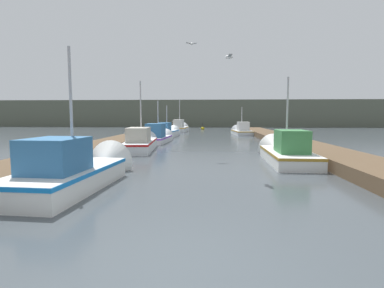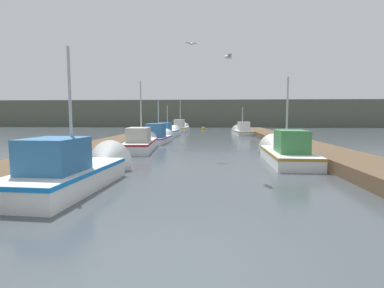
{
  "view_description": "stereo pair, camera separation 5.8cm",
  "coord_description": "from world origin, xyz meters",
  "px_view_note": "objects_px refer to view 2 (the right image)",
  "views": [
    {
      "loc": [
        0.42,
        -3.72,
        2.03
      ],
      "look_at": [
        -0.52,
        11.74,
        0.54
      ],
      "focal_mm": 28.0,
      "sensor_mm": 36.0,
      "label": 1
    },
    {
      "loc": [
        0.48,
        -3.72,
        2.03
      ],
      "look_at": [
        -0.52,
        11.74,
        0.54
      ],
      "focal_mm": 28.0,
      "sensor_mm": 36.0,
      "label": 2
    }
  ],
  "objects_px": {
    "fishing_boat_2": "(142,142)",
    "mooring_piling_1": "(174,126)",
    "seagull_1": "(191,44)",
    "fishing_boat_3": "(159,136)",
    "seagull_lead": "(229,57)",
    "fishing_boat_4": "(168,132)",
    "fishing_boat_5": "(242,131)",
    "fishing_boat_0": "(78,170)",
    "fishing_boat_6": "(181,128)",
    "mooring_piling_2": "(154,131)",
    "channel_buoy": "(203,128)",
    "fishing_boat_1": "(284,151)"
  },
  "relations": [
    {
      "from": "fishing_boat_4",
      "to": "fishing_boat_5",
      "type": "xyz_separation_m",
      "value": [
        7.25,
        3.84,
        -0.06
      ]
    },
    {
      "from": "fishing_boat_6",
      "to": "channel_buoy",
      "type": "relative_size",
      "value": 5.6
    },
    {
      "from": "channel_buoy",
      "to": "seagull_lead",
      "type": "distance_m",
      "value": 32.94
    },
    {
      "from": "fishing_boat_0",
      "to": "fishing_boat_4",
      "type": "height_order",
      "value": "fishing_boat_0"
    },
    {
      "from": "fishing_boat_2",
      "to": "channel_buoy",
      "type": "height_order",
      "value": "fishing_boat_2"
    },
    {
      "from": "fishing_boat_5",
      "to": "fishing_boat_6",
      "type": "xyz_separation_m",
      "value": [
        -6.99,
        5.11,
        0.09
      ]
    },
    {
      "from": "fishing_boat_0",
      "to": "fishing_boat_1",
      "type": "height_order",
      "value": "fishing_boat_0"
    },
    {
      "from": "mooring_piling_1",
      "to": "fishing_boat_4",
      "type": "bearing_deg",
      "value": -84.84
    },
    {
      "from": "channel_buoy",
      "to": "fishing_boat_2",
      "type": "bearing_deg",
      "value": -96.63
    },
    {
      "from": "fishing_boat_4",
      "to": "fishing_boat_0",
      "type": "bearing_deg",
      "value": -84.29
    },
    {
      "from": "channel_buoy",
      "to": "seagull_lead",
      "type": "height_order",
      "value": "seagull_lead"
    },
    {
      "from": "mooring_piling_1",
      "to": "channel_buoy",
      "type": "height_order",
      "value": "mooring_piling_1"
    },
    {
      "from": "fishing_boat_0",
      "to": "fishing_boat_4",
      "type": "xyz_separation_m",
      "value": [
        -0.17,
        19.56,
        -0.02
      ]
    },
    {
      "from": "fishing_boat_0",
      "to": "mooring_piling_2",
      "type": "xyz_separation_m",
      "value": [
        -1.52,
        19.46,
        0.14
      ]
    },
    {
      "from": "fishing_boat_4",
      "to": "mooring_piling_1",
      "type": "xyz_separation_m",
      "value": [
        -1.29,
        14.31,
        0.14
      ]
    },
    {
      "from": "fishing_boat_0",
      "to": "seagull_lead",
      "type": "bearing_deg",
      "value": 28.92
    },
    {
      "from": "fishing_boat_0",
      "to": "channel_buoy",
      "type": "relative_size",
      "value": 5.31
    },
    {
      "from": "fishing_boat_0",
      "to": "seagull_1",
      "type": "xyz_separation_m",
      "value": [
        2.87,
        6.84,
        5.1
      ]
    },
    {
      "from": "channel_buoy",
      "to": "fishing_boat_6",
      "type": "bearing_deg",
      "value": -112.85
    },
    {
      "from": "fishing_boat_5",
      "to": "channel_buoy",
      "type": "relative_size",
      "value": 4.73
    },
    {
      "from": "fishing_boat_0",
      "to": "fishing_boat_5",
      "type": "bearing_deg",
      "value": 76.72
    },
    {
      "from": "fishing_boat_3",
      "to": "mooring_piling_2",
      "type": "distance_m",
      "value": 5.52
    },
    {
      "from": "fishing_boat_1",
      "to": "fishing_boat_5",
      "type": "bearing_deg",
      "value": 91.81
    },
    {
      "from": "mooring_piling_2",
      "to": "channel_buoy",
      "type": "height_order",
      "value": "mooring_piling_2"
    },
    {
      "from": "fishing_boat_6",
      "to": "mooring_piling_2",
      "type": "xyz_separation_m",
      "value": [
        -1.61,
        -9.05,
        0.13
      ]
    },
    {
      "from": "fishing_boat_2",
      "to": "seagull_1",
      "type": "bearing_deg",
      "value": -42.44
    },
    {
      "from": "mooring_piling_2",
      "to": "fishing_boat_1",
      "type": "bearing_deg",
      "value": -58.58
    },
    {
      "from": "fishing_boat_2",
      "to": "mooring_piling_1",
      "type": "relative_size",
      "value": 5.53
    },
    {
      "from": "fishing_boat_4",
      "to": "fishing_boat_5",
      "type": "height_order",
      "value": "fishing_boat_4"
    },
    {
      "from": "fishing_boat_3",
      "to": "mooring_piling_2",
      "type": "xyz_separation_m",
      "value": [
        -1.45,
        5.33,
        0.16
      ]
    },
    {
      "from": "channel_buoy",
      "to": "fishing_boat_5",
      "type": "bearing_deg",
      "value": -69.06
    },
    {
      "from": "fishing_boat_3",
      "to": "mooring_piling_1",
      "type": "distance_m",
      "value": 19.79
    },
    {
      "from": "fishing_boat_5",
      "to": "mooring_piling_2",
      "type": "xyz_separation_m",
      "value": [
        -8.6,
        -3.94,
        0.22
      ]
    },
    {
      "from": "fishing_boat_2",
      "to": "fishing_boat_6",
      "type": "bearing_deg",
      "value": 83.86
    },
    {
      "from": "fishing_boat_3",
      "to": "fishing_boat_0",
      "type": "bearing_deg",
      "value": -86.96
    },
    {
      "from": "fishing_boat_6",
      "to": "mooring_piling_1",
      "type": "distance_m",
      "value": 5.58
    },
    {
      "from": "fishing_boat_4",
      "to": "seagull_lead",
      "type": "bearing_deg",
      "value": -69.98
    },
    {
      "from": "seagull_lead",
      "to": "seagull_1",
      "type": "distance_m",
      "value": 5.22
    },
    {
      "from": "fishing_boat_3",
      "to": "channel_buoy",
      "type": "height_order",
      "value": "fishing_boat_3"
    },
    {
      "from": "fishing_boat_2",
      "to": "seagull_lead",
      "type": "relative_size",
      "value": 11.23
    },
    {
      "from": "fishing_boat_0",
      "to": "mooring_piling_2",
      "type": "relative_size",
      "value": 4.46
    },
    {
      "from": "mooring_piling_2",
      "to": "fishing_boat_5",
      "type": "bearing_deg",
      "value": 24.6
    },
    {
      "from": "fishing_boat_5",
      "to": "channel_buoy",
      "type": "distance_m",
      "value": 12.18
    },
    {
      "from": "fishing_boat_0",
      "to": "mooring_piling_1",
      "type": "bearing_deg",
      "value": 96.02
    },
    {
      "from": "fishing_boat_3",
      "to": "fishing_boat_5",
      "type": "xyz_separation_m",
      "value": [
        7.15,
        9.26,
        -0.06
      ]
    },
    {
      "from": "fishing_boat_1",
      "to": "seagull_lead",
      "type": "xyz_separation_m",
      "value": [
        -2.71,
        -3.14,
        3.59
      ]
    },
    {
      "from": "fishing_boat_5",
      "to": "mooring_piling_1",
      "type": "distance_m",
      "value": 13.51
    },
    {
      "from": "fishing_boat_2",
      "to": "channel_buoy",
      "type": "relative_size",
      "value": 6.33
    },
    {
      "from": "fishing_boat_3",
      "to": "seagull_lead",
      "type": "relative_size",
      "value": 9.33
    },
    {
      "from": "fishing_boat_4",
      "to": "fishing_boat_6",
      "type": "height_order",
      "value": "fishing_boat_6"
    }
  ]
}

